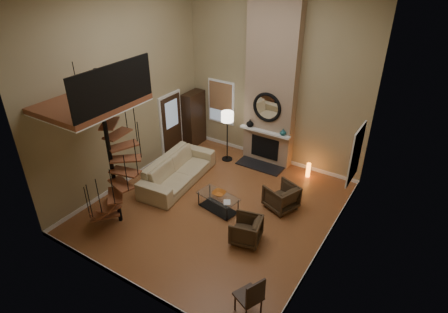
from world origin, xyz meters
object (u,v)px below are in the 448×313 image
Objects in this scene: hutch at (194,119)px; armchair_near at (283,198)px; accent_lamp at (308,170)px; side_chair at (251,296)px; armchair_far at (249,230)px; coffee_table at (218,201)px; sofa at (178,170)px; floor_lamp at (227,121)px.

armchair_near is at bearing -23.60° from hutch.
side_chair reaches higher than accent_lamp.
side_chair reaches higher than armchair_far.
side_chair is (0.92, -5.32, 0.28)m from accent_lamp.
coffee_table is (-1.46, -0.96, -0.07)m from armchair_near.
side_chair reaches higher than sofa.
coffee_table is at bearing -63.23° from floor_lamp.
sofa is 3.27m from armchair_near.
floor_lamp is at bearing -13.59° from hutch.
hutch reaches higher than coffee_table.
accent_lamp is at bearing 0.16° from hutch.
sofa reaches higher than accent_lamp.
armchair_far is at bearing -27.49° from coffee_table.
sofa is at bearing -124.65° from armchair_far.
coffee_table is 2.67× the size of accent_lamp.
accent_lamp is (1.44, 2.85, -0.03)m from coffee_table.
armchair_far is 1.49m from coffee_table.
coffee_table is at bearing -112.11° from sofa.
floor_lamp is (-2.69, 1.49, 1.06)m from armchair_near.
accent_lamp is (0.12, 3.54, -0.10)m from armchair_far.
armchair_far is 0.73× the size of side_chair.
floor_lamp is (0.54, 1.93, 1.02)m from sofa.
hutch reaches higher than floor_lamp.
armchair_far is 0.41× the size of floor_lamp.
armchair_near is 1.65m from armchair_far.
coffee_table is 1.25× the size of side_chair.
floor_lamp is at bearing -171.47° from accent_lamp.
armchair_near is at bearing -28.97° from floor_lamp.
side_chair is (2.36, -2.47, 0.24)m from coffee_table.
armchair_near reaches higher than armchair_far.
sofa is 2.25m from floor_lamp.
armchair_near is 0.46× the size of floor_lamp.
sofa is 2.83× the size of side_chair.
armchair_far is 4.18m from floor_lamp.
armchair_far is (-0.14, -1.65, 0.00)m from armchair_near.
floor_lamp reaches higher than side_chair.
armchair_near is 0.80× the size of side_chair.
hutch is 4.74m from armchair_near.
armchair_far is at bearing -40.26° from hutch.
sofa is 3.90× the size of armchair_far.
sofa is 3.54× the size of armchair_near.
hutch is 2.72× the size of armchair_far.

